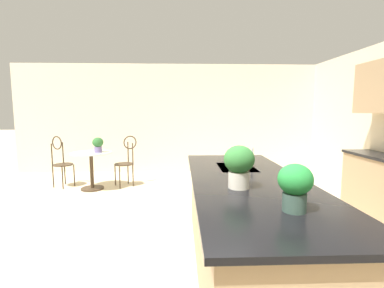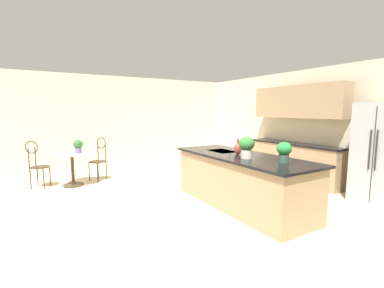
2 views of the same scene
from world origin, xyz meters
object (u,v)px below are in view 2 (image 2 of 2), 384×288
chair_by_island (99,157)px  vase_on_counter (238,149)px  chair_near_window (37,162)px  potted_plant_on_table (78,146)px  potted_plant_counter_near (247,146)px  refrigerator (383,154)px  bistro_table (73,166)px  potted_plant_counter_far (284,151)px

chair_by_island → vase_on_counter: vase_on_counter is taller
chair_near_window → chair_by_island: same height
chair_by_island → potted_plant_on_table: (0.24, -0.50, 0.34)m
potted_plant_counter_near → refrigerator: bearing=69.4°
bistro_table → vase_on_counter: vase_on_counter is taller
potted_plant_counter_far → vase_on_counter: (-0.90, -0.13, -0.07)m
vase_on_counter → chair_near_window: bearing=-135.6°
refrigerator → chair_by_island: bearing=-137.3°
refrigerator → chair_near_window: refrigerator is taller
potted_plant_on_table → potted_plant_counter_far: 4.47m
bistro_table → vase_on_counter: (2.88, 2.36, 0.58)m
potted_plant_on_table → potted_plant_counter_far: bearing=31.9°
potted_plant_on_table → potted_plant_counter_near: 3.87m
bistro_table → potted_plant_counter_near: 4.00m
chair_by_island → potted_plant_counter_near: potted_plant_counter_near is taller
bistro_table → chair_near_window: size_ratio=0.77×
bistro_table → potted_plant_counter_far: bearing=33.5°
refrigerator → vase_on_counter: refrigerator is taller
chair_by_island → potted_plant_on_table: size_ratio=3.53×
chair_near_window → potted_plant_on_table: (0.23, 0.83, 0.34)m
potted_plant_counter_far → potted_plant_counter_near: potted_plant_counter_near is taller
chair_near_window → vase_on_counter: bearing=44.4°
potted_plant_counter_far → vase_on_counter: potted_plant_counter_far is taller
vase_on_counter → refrigerator: bearing=61.5°
potted_plant_on_table → potted_plant_counter_far: (3.79, 2.36, 0.19)m
vase_on_counter → potted_plant_counter_near: bearing=-17.6°
vase_on_counter → chair_by_island: bearing=-151.1°
chair_by_island → chair_near_window: bearing=-89.5°
potted_plant_on_table → potted_plant_counter_near: (3.24, 2.11, 0.22)m
chair_near_window → vase_on_counter: 4.39m
bistro_table → vase_on_counter: size_ratio=2.78×
potted_plant_counter_near → vase_on_counter: bearing=162.4°
refrigerator → bistro_table: bearing=-131.5°
chair_near_window → potted_plant_counter_near: (3.47, 2.94, 0.55)m
refrigerator → chair_by_island: size_ratio=1.77×
potted_plant_counter_near → vase_on_counter: potted_plant_counter_near is taller
chair_by_island → potted_plant_on_table: bearing=-64.3°
bistro_table → potted_plant_counter_far: (3.78, 2.50, 0.65)m
potted_plant_on_table → potted_plant_counter_far: potted_plant_counter_far is taller
bistro_table → potted_plant_counter_near: bearing=34.9°
potted_plant_counter_far → vase_on_counter: 0.91m
chair_by_island → potted_plant_counter_near: size_ratio=2.91×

